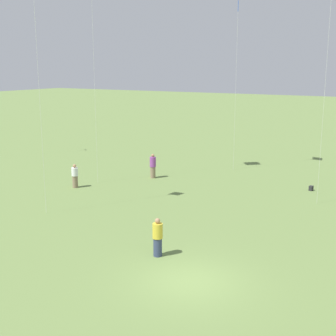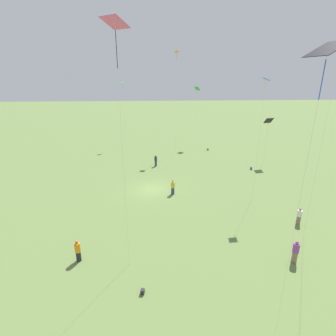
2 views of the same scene
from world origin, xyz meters
name	(u,v)px [view 2 (image 2 of 2)]	position (x,y,z in m)	size (l,w,h in m)	color
ground_plane	(152,189)	(0.00, 0.00, 0.00)	(240.00, 240.00, 0.00)	olive
person_0	(78,251)	(12.85, -5.65, 0.88)	(0.57, 0.57, 1.78)	#232328
person_1	(299,216)	(8.87, 13.71, 0.81)	(0.53, 0.53, 1.66)	#847056
person_2	(173,187)	(1.52, 2.42, 0.87)	(0.60, 0.60, 1.77)	#333D5B
person_3	(156,161)	(-8.79, 0.63, 0.87)	(0.55, 0.55, 1.76)	#333D5B
person_4	(295,252)	(14.05, 10.55, 0.91)	(0.62, 0.62, 1.86)	#847056
kite_0	(269,122)	(-9.29, 17.95, 6.64)	(1.02, 1.32, 7.23)	black
kite_3	(197,91)	(-22.09, 8.99, 10.51)	(1.21, 1.17, 11.27)	green
kite_4	(123,88)	(-22.55, -5.14, 11.06)	(0.73, 0.74, 12.13)	green
kite_5	(177,61)	(-16.37, 4.41, 15.52)	(0.75, 0.77, 17.02)	orange
kite_6	(326,61)	(19.83, 6.40, 13.78)	(1.44, 1.34, 14.48)	black
kite_7	(265,88)	(3.57, 11.26, 12.08)	(0.80, 0.76, 13.07)	blue
kite_8	(115,33)	(13.46, -1.81, 15.48)	(1.69, 1.70, 16.25)	#E54C99
picnic_bag_0	(251,168)	(-6.37, 14.86, 0.19)	(0.43, 0.24, 0.38)	#33518C
picnic_bag_1	(143,292)	(16.37, -0.75, 0.17)	(0.31, 0.28, 0.33)	#262628
picnic_bag_2	(208,149)	(-17.37, 10.62, 0.19)	(0.44, 0.34, 0.37)	#A58459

